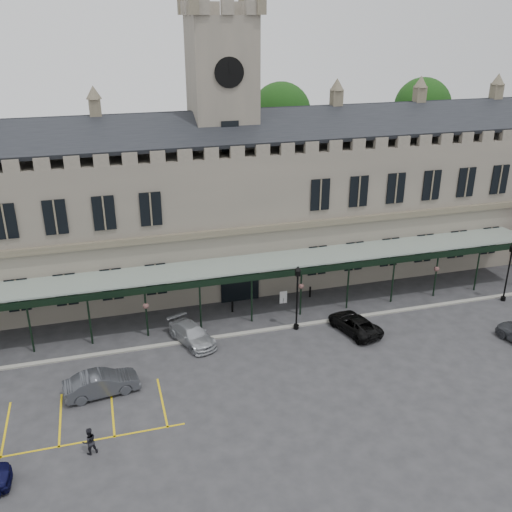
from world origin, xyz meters
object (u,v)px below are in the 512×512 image
object	(u,v)px
car_left_b	(102,383)
person_b	(89,441)
car_taxi	(192,334)
sign_board	(283,297)
station_building	(225,208)
lamp_post_mid	(297,292)
car_van	(354,324)
lamp_post_right	(509,267)
traffic_cone	(504,330)
clock_tower	(223,132)

from	to	relation	value
car_left_b	person_b	xyz separation A→B (m)	(-0.80, -5.28, 0.04)
car_taxi	sign_board	bearing A→B (deg)	3.87
station_building	car_left_b	xyz separation A→B (m)	(-11.50, -15.03, -5.71)
lamp_post_mid	car_van	size ratio (longest dim) A/B	1.12
lamp_post_right	person_b	distance (m)	34.76
lamp_post_mid	car_taxi	distance (m)	8.30
lamp_post_right	lamp_post_mid	bearing A→B (deg)	178.95
lamp_post_mid	traffic_cone	distance (m)	15.69
clock_tower	lamp_post_mid	xyz separation A→B (m)	(2.94, -10.82, -10.02)
clock_tower	car_left_b	distance (m)	22.65
traffic_cone	car_van	distance (m)	11.10
station_building	car_left_b	bearing A→B (deg)	-127.43
station_building	sign_board	world-z (taller)	station_building
station_building	lamp_post_mid	bearing A→B (deg)	-74.71
traffic_cone	car_left_b	bearing A→B (deg)	178.50
sign_board	car_taxi	size ratio (longest dim) A/B	0.24
station_building	car_taxi	bearing A→B (deg)	-115.44
lamp_post_right	traffic_cone	bearing A→B (deg)	-127.39
person_b	clock_tower	bearing A→B (deg)	-137.33
sign_board	car_left_b	size ratio (longest dim) A/B	0.24
lamp_post_mid	traffic_cone	xyz separation A→B (m)	(14.60, -5.05, -2.74)
sign_board	car_taxi	xyz separation A→B (m)	(-8.31, -4.00, 0.14)
lamp_post_mid	lamp_post_right	world-z (taller)	lamp_post_mid
station_building	clock_tower	size ratio (longest dim) A/B	2.42
sign_board	car_van	bearing A→B (deg)	-57.36
car_taxi	person_b	world-z (taller)	person_b
sign_board	lamp_post_right	bearing A→B (deg)	-14.26
sign_board	person_b	size ratio (longest dim) A/B	0.68
station_building	lamp_post_right	xyz separation A→B (m)	(21.14, -11.07, -3.40)
clock_tower	lamp_post_right	xyz separation A→B (m)	(21.14, -11.16, -10.04)
station_building	sign_board	size ratio (longest dim) A/B	55.28
car_left_b	person_b	distance (m)	5.35
lamp_post_mid	car_left_b	world-z (taller)	lamp_post_mid
lamp_post_mid	car_van	world-z (taller)	lamp_post_mid
sign_board	person_b	world-z (taller)	person_b
sign_board	car_left_b	world-z (taller)	car_left_b
traffic_cone	car_van	world-z (taller)	car_van
sign_board	traffic_cone	bearing A→B (deg)	-33.01
car_left_b	car_van	world-z (taller)	car_left_b
lamp_post_right	traffic_cone	xyz separation A→B (m)	(-3.60, -4.71, -2.72)
traffic_cone	car_left_b	world-z (taller)	car_left_b
clock_tower	lamp_post_right	world-z (taller)	clock_tower
car_van	car_taxi	bearing A→B (deg)	-23.46
car_taxi	person_b	bearing A→B (deg)	-148.50
sign_board	station_building	bearing A→B (deg)	116.99
lamp_post_mid	sign_board	xyz separation A→B (m)	(0.37, 4.22, -2.56)
lamp_post_right	car_taxi	bearing A→B (deg)	178.77
clock_tower	car_taxi	xyz separation A→B (m)	(-5.00, -10.60, -12.44)
lamp_post_right	car_van	distance (m)	14.40
station_building	sign_board	bearing A→B (deg)	-63.09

